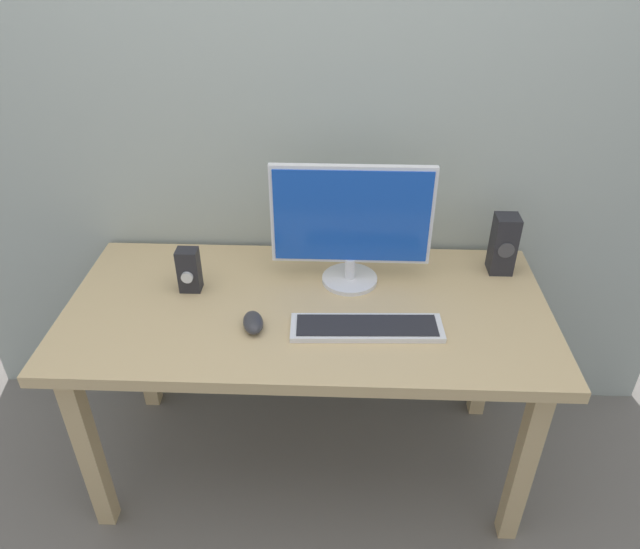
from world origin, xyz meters
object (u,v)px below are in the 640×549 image
at_px(monitor, 351,223).
at_px(speaker_right, 503,244).
at_px(audio_controller, 189,270).
at_px(desk, 308,326).
at_px(keyboard_primary, 367,328).
at_px(mouse, 253,322).

distance_m(monitor, speaker_right, 0.56).
distance_m(monitor, audio_controller, 0.57).
relative_size(desk, keyboard_primary, 3.34).
height_order(keyboard_primary, speaker_right, speaker_right).
bearing_deg(keyboard_primary, monitor, 100.42).
bearing_deg(mouse, keyboard_primary, -12.53).
distance_m(keyboard_primary, mouse, 0.35).
xyz_separation_m(mouse, speaker_right, (0.84, 0.37, 0.09)).
relative_size(keyboard_primary, speaker_right, 2.19).
relative_size(mouse, audio_controller, 0.70).
distance_m(desk, mouse, 0.23).
bearing_deg(monitor, mouse, -136.55).
bearing_deg(keyboard_primary, audio_controller, 161.20).
distance_m(desk, monitor, 0.38).
bearing_deg(desk, speaker_right, 19.30).
height_order(keyboard_primary, mouse, mouse).
bearing_deg(mouse, speaker_right, 10.63).
relative_size(speaker_right, audio_controller, 1.40).
height_order(desk, audio_controller, audio_controller).
distance_m(mouse, speaker_right, 0.92).
height_order(monitor, keyboard_primary, monitor).
xyz_separation_m(mouse, audio_controller, (-0.24, 0.21, 0.06)).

